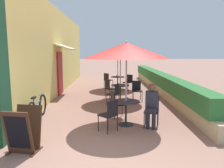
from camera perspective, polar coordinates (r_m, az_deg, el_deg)
ground_plane at (r=4.80m, az=-1.23°, el=-17.81°), size 120.00×120.00×0.00m
cafe_facade_wall at (r=11.73m, az=-13.72°, el=8.06°), size 0.98×14.55×4.20m
planter_hedge at (r=11.90m, az=12.31°, el=0.60°), size 0.60×13.55×1.01m
patio_table_near at (r=6.36m, az=3.66°, el=-6.14°), size 0.79×0.79×0.71m
patio_umbrella_near at (r=6.16m, az=3.80°, el=8.74°), size 2.38×2.38×2.43m
cafe_chair_near_left at (r=6.35m, az=10.34°, el=-6.34°), size 0.49×0.49×0.87m
seated_patron_near_left at (r=6.20m, az=10.31°, el=-5.08°), size 0.42×0.47×1.25m
cafe_chair_near_right at (r=7.02m, az=1.12°, el=-4.77°), size 0.49×0.49×0.87m
cafe_chair_near_back at (r=5.80m, az=-0.57°, el=-7.62°), size 0.57×0.57×0.87m
coffee_cup_near at (r=6.36m, az=4.05°, el=-3.96°), size 0.07×0.07×0.09m
patio_table_mid at (r=9.34m, az=2.17°, el=-1.43°), size 0.79×0.79×0.71m
patio_umbrella_mid at (r=9.20m, az=2.23°, el=8.65°), size 2.38×2.38×2.43m
cafe_chair_mid_left at (r=9.89m, az=-0.70°, el=-0.89°), size 0.55×0.55×0.87m
cafe_chair_mid_right at (r=8.65m, az=0.68°, el=-2.24°), size 0.54×0.54×0.87m
cafe_chair_mid_back at (r=9.52m, az=6.51°, el=-1.31°), size 0.42×0.42×0.87m
patio_table_far at (r=12.44m, az=1.49°, el=1.05°), size 0.79×0.79×0.71m
patio_umbrella_far at (r=12.34m, az=1.52°, el=8.60°), size 2.38×2.38×2.43m
cafe_chair_far_left at (r=12.03m, az=4.33°, el=0.76°), size 0.57×0.57×0.87m
cafe_chair_far_right at (r=12.89m, az=-1.17°, el=1.29°), size 0.57×0.57×0.87m
coffee_cup_far at (r=12.30m, az=1.25°, el=2.07°), size 0.07×0.07×0.09m
bicycle_leaning at (r=7.25m, az=-18.90°, el=-6.04°), size 0.10×1.81×0.79m
menu_board at (r=5.08m, az=-22.11°, el=-11.13°), size 0.68×0.72×0.96m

